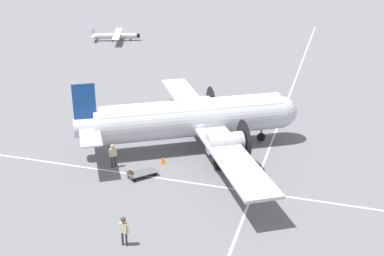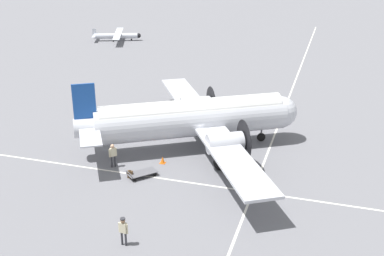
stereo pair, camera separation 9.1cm
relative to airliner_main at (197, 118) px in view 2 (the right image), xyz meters
name	(u,v)px [view 2 (the right image)]	position (x,y,z in m)	size (l,w,h in m)	color
ground_plane	(192,148)	(0.38, 0.23, -2.58)	(300.00, 300.00, 0.00)	slate
apron_line_eastwest	(168,179)	(0.38, 5.89, -2.58)	(120.00, 0.16, 0.01)	silver
apron_line_northsouth	(266,157)	(-5.62, 0.23, -2.58)	(0.16, 120.00, 0.01)	silver
airliner_main	(197,118)	(0.00, 0.00, 0.00)	(18.01, 22.70, 5.99)	silver
crew_foreground	(123,228)	(0.12, 13.90, -1.50)	(0.59, 0.31, 1.73)	#2D2D33
passenger_boarding	(113,153)	(4.95, 5.20, -1.47)	(0.47, 0.47, 1.82)	#2D2D33
suitcase_near_door	(130,174)	(3.04, 6.47, -2.30)	(0.38, 0.18, 0.59)	#47331E
baggage_cart	(142,173)	(2.33, 6.02, -2.31)	(2.13, 2.22, 0.56)	#56565B
light_aircraft_distant	(117,36)	(24.62, -37.15, -1.75)	(7.91, 10.25, 2.03)	#B7BCC6
traffic_cone	(163,160)	(1.69, 3.54, -2.33)	(0.42, 0.42, 0.55)	orange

